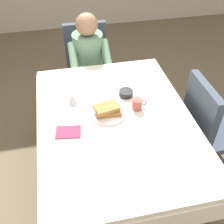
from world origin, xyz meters
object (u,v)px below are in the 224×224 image
breakfast_stack (107,109)px  chair_right_side (208,124)px  dining_table_main (115,128)px  knife_right_of_plate (133,111)px  cup_coffee (137,104)px  bowl_butter (126,93)px  plate_breakfast (108,112)px  spoon_near_edge (114,147)px  diner_person (89,58)px  fork_left_of_plate (82,118)px  syrup_pitcher (72,99)px  chair_diner (88,62)px

breakfast_stack → chair_right_side: bearing=-4.3°
dining_table_main → knife_right_of_plate: size_ratio=7.62×
cup_coffee → bowl_butter: (-0.04, 0.17, -0.02)m
plate_breakfast → cup_coffee: (0.23, 0.01, 0.03)m
dining_table_main → spoon_near_edge: (-0.07, -0.27, 0.09)m
chair_right_side → breakfast_stack: bearing=-94.3°
diner_person → fork_left_of_plate: diner_person is taller
syrup_pitcher → knife_right_of_plate: size_ratio=0.40×
plate_breakfast → knife_right_of_plate: 0.19m
fork_left_of_plate → knife_right_of_plate: same height
chair_right_side → dining_table_main: bearing=-90.0°
dining_table_main → plate_breakfast: (-0.04, 0.07, 0.10)m
dining_table_main → knife_right_of_plate: bearing=19.5°
syrup_pitcher → fork_left_of_plate: 0.20m
diner_person → bowl_butter: 0.79m
dining_table_main → spoon_near_edge: 0.29m
dining_table_main → cup_coffee: (0.18, 0.08, 0.13)m
cup_coffee → knife_right_of_plate: (-0.04, -0.03, -0.04)m
diner_person → chair_right_side: bearing=128.9°
chair_diner → spoon_near_edge: (-0.02, -1.44, 0.21)m
diner_person → bowl_butter: diner_person is taller
chair_diner → chair_right_side: size_ratio=1.00×
breakfast_stack → fork_left_of_plate: breakfast_stack is taller
chair_diner → breakfast_stack: bearing=90.0°
dining_table_main → diner_person: (-0.05, 1.01, 0.02)m
plate_breakfast → spoon_near_edge: 0.34m
chair_diner → syrup_pitcher: size_ratio=11.63×
dining_table_main → spoon_near_edge: spoon_near_edge is taller
bowl_butter → spoon_near_edge: bearing=-112.1°
plate_breakfast → spoon_near_edge: plate_breakfast is taller
cup_coffee → spoon_near_edge: size_ratio=0.75×
chair_right_side → plate_breakfast: 0.85m
dining_table_main → bowl_butter: (0.14, 0.25, 0.11)m
cup_coffee → bowl_butter: 0.18m
plate_breakfast → fork_left_of_plate: 0.19m
bowl_butter → knife_right_of_plate: (0.01, -0.20, -0.02)m
chair_right_side → cup_coffee: bearing=-97.7°
cup_coffee → fork_left_of_plate: (-0.42, -0.03, -0.04)m
dining_table_main → spoon_near_edge: size_ratio=10.16×
plate_breakfast → breakfast_stack: size_ratio=1.36×
dining_table_main → chair_right_side: size_ratio=1.64×
chair_right_side → cup_coffee: 0.64m
syrup_pitcher → spoon_near_edge: (0.21, -0.51, -0.04)m
chair_diner → knife_right_of_plate: 1.15m
fork_left_of_plate → breakfast_stack: bearing=-91.0°
plate_breakfast → chair_right_side: bearing=-5.0°
diner_person → bowl_butter: size_ratio=10.18×
dining_table_main → syrup_pitcher: syrup_pitcher is taller
plate_breakfast → fork_left_of_plate: bearing=-174.0°
cup_coffee → syrup_pitcher: bearing=160.9°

